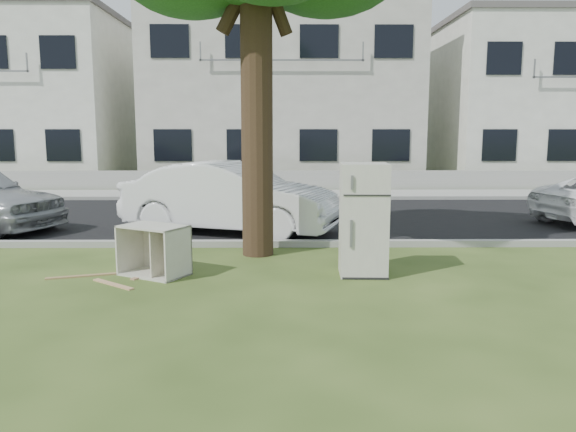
{
  "coord_description": "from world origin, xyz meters",
  "views": [
    {
      "loc": [
        0.05,
        -7.88,
        2.17
      ],
      "look_at": [
        0.12,
        0.6,
        0.87
      ],
      "focal_mm": 35.0,
      "sensor_mm": 36.0,
      "label": 1
    }
  ],
  "objects": [
    {
      "name": "plank_b",
      "position": [
        -2.37,
        -0.16,
        0.01
      ],
      "size": [
        0.72,
        0.59,
        0.02
      ],
      "primitive_type": "cube",
      "rotation": [
        0.0,
        0.0,
        -0.66
      ],
      "color": "tan",
      "rests_on": "ground"
    },
    {
      "name": "townhouse_left",
      "position": [
        -12.0,
        17.5,
        3.52
      ],
      "size": [
        10.2,
        8.16,
        7.04
      ],
      "color": "white",
      "rests_on": "ground"
    },
    {
      "name": "low_wall",
      "position": [
        0.0,
        12.6,
        0.35
      ],
      "size": [
        120.0,
        0.15,
        0.7
      ],
      "primitive_type": "cube",
      "color": "gray",
      "rests_on": "ground"
    },
    {
      "name": "sidewalk",
      "position": [
        0.0,
        11.0,
        0.01
      ],
      "size": [
        120.0,
        2.8,
        0.01
      ],
      "primitive_type": "cube",
      "color": "gray",
      "rests_on": "ground"
    },
    {
      "name": "road",
      "position": [
        0.0,
        6.0,
        0.01
      ],
      "size": [
        120.0,
        7.0,
        0.01
      ],
      "primitive_type": "cube",
      "color": "black",
      "rests_on": "ground"
    },
    {
      "name": "kerb_far",
      "position": [
        0.0,
        9.55,
        0.0
      ],
      "size": [
        120.0,
        0.18,
        0.12
      ],
      "primitive_type": "cube",
      "color": "gray",
      "rests_on": "ground"
    },
    {
      "name": "plank_a",
      "position": [
        -2.95,
        0.3,
        0.01
      ],
      "size": [
        1.04,
        0.4,
        0.02
      ],
      "primitive_type": "cube",
      "rotation": [
        0.0,
        0.0,
        0.31
      ],
      "color": "olive",
      "rests_on": "ground"
    },
    {
      "name": "kerb_near",
      "position": [
        0.0,
        2.45,
        0.0
      ],
      "size": [
        120.0,
        0.18,
        0.12
      ],
      "primitive_type": "cube",
      "color": "gray",
      "rests_on": "ground"
    },
    {
      "name": "townhouse_center",
      "position": [
        0.0,
        17.5,
        3.72
      ],
      "size": [
        11.22,
        8.16,
        7.44
      ],
      "color": "beige",
      "rests_on": "ground"
    },
    {
      "name": "cabinet",
      "position": [
        -1.9,
        0.4,
        0.38
      ],
      "size": [
        1.14,
        1.0,
        0.76
      ],
      "primitive_type": "cube",
      "rotation": [
        0.0,
        0.0,
        -0.51
      ],
      "color": "silver",
      "rests_on": "ground"
    },
    {
      "name": "fridge",
      "position": [
        1.25,
        0.41,
        0.84
      ],
      "size": [
        0.72,
        0.67,
        1.68
      ],
      "primitive_type": "cube",
      "rotation": [
        0.0,
        0.0,
        -0.04
      ],
      "color": "beige",
      "rests_on": "ground"
    },
    {
      "name": "plank_c",
      "position": [
        -1.97,
        0.42,
        0.01
      ],
      "size": [
        0.46,
        0.7,
        0.02
      ],
      "primitive_type": "cube",
      "rotation": [
        0.0,
        0.0,
        1.04
      ],
      "color": "#A4795B",
      "rests_on": "ground"
    },
    {
      "name": "ground",
      "position": [
        0.0,
        0.0,
        0.0
      ],
      "size": [
        120.0,
        120.0,
        0.0
      ],
      "primitive_type": "plane",
      "color": "#314619"
    },
    {
      "name": "car_center",
      "position": [
        -1.08,
        3.93,
        0.75
      ],
      "size": [
        4.84,
        2.98,
        1.51
      ],
      "primitive_type": "imported",
      "rotation": [
        0.0,
        0.0,
        1.24
      ],
      "color": "white",
      "rests_on": "ground"
    },
    {
      "name": "townhouse_right",
      "position": [
        12.0,
        17.5,
        3.42
      ],
      "size": [
        10.2,
        8.16,
        6.84
      ],
      "color": "white",
      "rests_on": "ground"
    }
  ]
}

